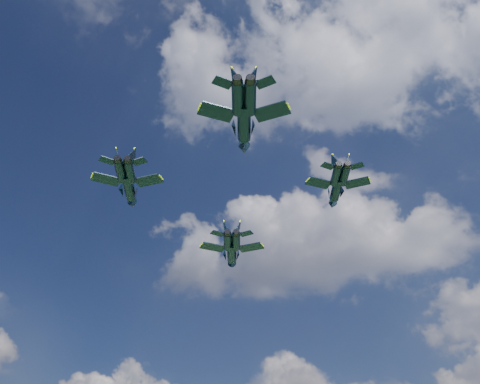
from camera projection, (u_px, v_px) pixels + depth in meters
name	position (u px, v px, depth m)	size (l,w,h in m)	color
jet_lead	(232.00, 253.00, 109.86)	(12.47, 17.06, 4.02)	black
jet_left	(129.00, 188.00, 91.08)	(11.41, 15.78, 3.73)	black
jet_right	(336.00, 190.00, 95.41)	(11.04, 15.05, 3.55)	black
jet_slot	(244.00, 124.00, 79.32)	(13.06, 17.78, 4.19)	black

